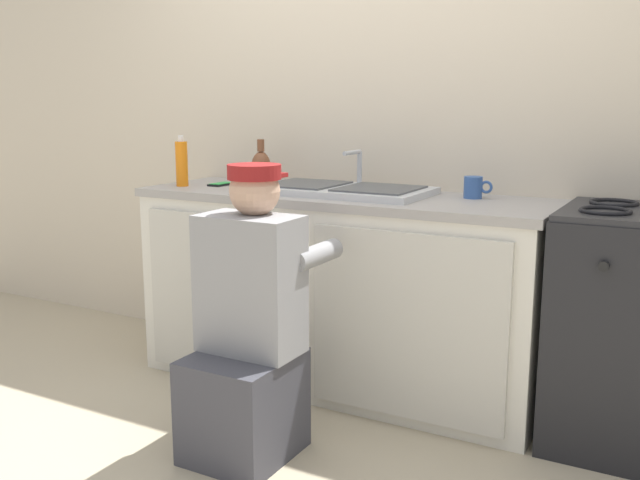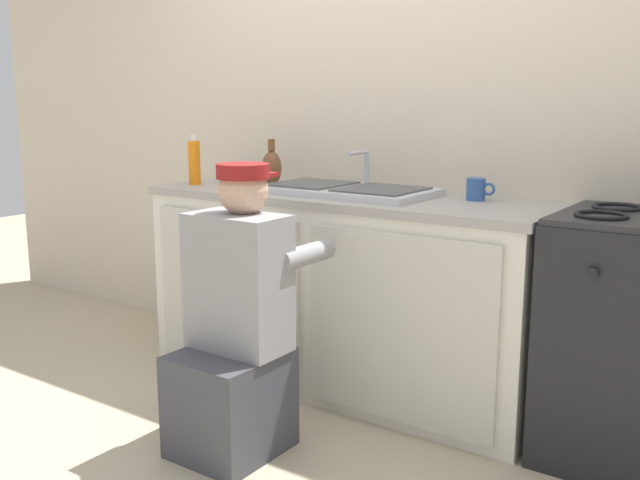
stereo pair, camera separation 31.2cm
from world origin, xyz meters
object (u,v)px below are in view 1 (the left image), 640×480
(vase_decorative, at_px, (261,168))
(stove_range, at_px, (640,330))
(coffee_mug, at_px, (474,187))
(cell_phone, at_px, (221,184))
(soap_bottle_orange, at_px, (182,163))
(sink_double_basin, at_px, (341,189))
(plumber_person, at_px, (248,337))

(vase_decorative, bearing_deg, stove_range, -2.69)
(stove_range, bearing_deg, coffee_mug, 169.61)
(cell_phone, relative_size, coffee_mug, 1.11)
(vase_decorative, distance_m, soap_bottle_orange, 0.39)
(sink_double_basin, bearing_deg, cell_phone, -179.18)
(sink_double_basin, relative_size, stove_range, 0.85)
(soap_bottle_orange, distance_m, cell_phone, 0.22)
(sink_double_basin, height_order, coffee_mug, sink_double_basin)
(stove_range, relative_size, soap_bottle_orange, 3.78)
(soap_bottle_orange, relative_size, cell_phone, 1.79)
(stove_range, bearing_deg, sink_double_basin, 179.90)
(vase_decorative, distance_m, cell_phone, 0.22)
(stove_range, xyz_separation_m, vase_decorative, (-1.79, 0.08, 0.54))
(cell_phone, bearing_deg, sink_double_basin, 0.82)
(sink_double_basin, height_order, stove_range, sink_double_basin)
(vase_decorative, bearing_deg, plumber_person, -59.66)
(plumber_person, bearing_deg, soap_bottle_orange, 142.12)
(cell_phone, height_order, coffee_mug, coffee_mug)
(sink_double_basin, height_order, plumber_person, sink_double_basin)
(sink_double_basin, distance_m, stove_range, 1.37)
(sink_double_basin, distance_m, cell_phone, 0.67)
(sink_double_basin, xyz_separation_m, cell_phone, (-0.67, -0.01, -0.01))
(soap_bottle_orange, bearing_deg, coffee_mug, 10.34)
(stove_range, height_order, vase_decorative, vase_decorative)
(stove_range, bearing_deg, soap_bottle_orange, -176.60)
(stove_range, relative_size, cell_phone, 6.75)
(vase_decorative, xyz_separation_m, coffee_mug, (1.07, 0.05, -0.04))
(sink_double_basin, relative_size, vase_decorative, 3.48)
(sink_double_basin, bearing_deg, plumber_person, -89.38)
(plumber_person, relative_size, vase_decorative, 4.80)
(coffee_mug, bearing_deg, plumber_person, -122.31)
(sink_double_basin, distance_m, plumber_person, 0.91)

